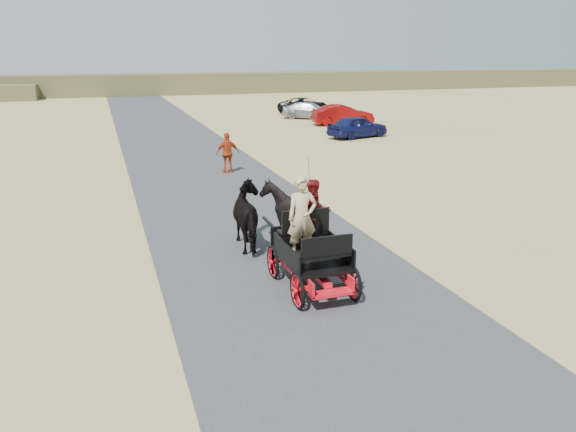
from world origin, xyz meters
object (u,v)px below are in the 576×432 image
object	(u,v)px
horse_right	(291,213)
car_b	(342,115)
pedestrian	(228,153)
car_a	(358,126)
carriage	(311,272)
car_d	(304,105)
horse_left	(251,216)
car_c	(310,111)

from	to	relation	value
horse_right	car_b	bearing A→B (deg)	-116.87
pedestrian	horse_right	bearing A→B (deg)	82.58
car_a	car_b	bearing A→B (deg)	-31.34
carriage	car_d	xyz separation A→B (m)	(12.32, 34.39, 0.28)
car_b	horse_right	bearing A→B (deg)	159.04
carriage	horse_right	xyz separation A→B (m)	(0.55, 3.00, 0.49)
carriage	horse_left	bearing A→B (deg)	100.39
horse_left	car_d	size ratio (longest dim) A/B	0.44
carriage	pedestrian	size ratio (longest dim) A/B	1.39
car_a	car_d	xyz separation A→B (m)	(1.76, 14.34, -0.03)
car_c	car_d	bearing A→B (deg)	19.33
pedestrian	car_c	bearing A→B (deg)	-125.55
car_d	horse_left	bearing A→B (deg)	132.03
horse_right	pedestrian	xyz separation A→B (m)	(0.38, 9.50, 0.01)
horse_left	horse_right	size ratio (longest dim) A/B	1.18
car_a	car_d	world-z (taller)	car_a
horse_left	car_a	xyz separation A→B (m)	(11.11, 17.04, -0.19)
pedestrian	car_a	world-z (taller)	pedestrian
carriage	pedestrian	distance (m)	12.55
carriage	horse_right	world-z (taller)	horse_right
pedestrian	horse_left	bearing A→B (deg)	76.02
carriage	car_a	size ratio (longest dim) A/B	0.62
horse_left	pedestrian	bearing A→B (deg)	-98.83
pedestrian	car_a	size ratio (longest dim) A/B	0.44
horse_right	car_c	world-z (taller)	horse_right
horse_left	car_a	size ratio (longest dim) A/B	0.52
carriage	car_b	size ratio (longest dim) A/B	0.56
horse_right	pedestrian	size ratio (longest dim) A/B	0.98
horse_left	car_c	xyz separation A→B (m)	(11.83, 27.15, -0.23)
car_c	carriage	bearing A→B (deg)	-167.40
horse_left	pedestrian	world-z (taller)	pedestrian
car_c	car_d	xyz separation A→B (m)	(1.04, 4.23, 0.02)
car_d	pedestrian	bearing A→B (deg)	126.82
car_b	car_c	distance (m)	4.40
horse_left	car_d	distance (m)	33.92
horse_right	car_d	bearing A→B (deg)	-110.56
car_a	car_b	xyz separation A→B (m)	(1.55, 5.79, 0.04)
carriage	car_c	distance (m)	32.20
pedestrian	car_a	distance (m)	12.24
car_c	pedestrian	bearing A→B (deg)	-177.29
carriage	horse_right	distance (m)	3.09
carriage	car_a	bearing A→B (deg)	62.21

